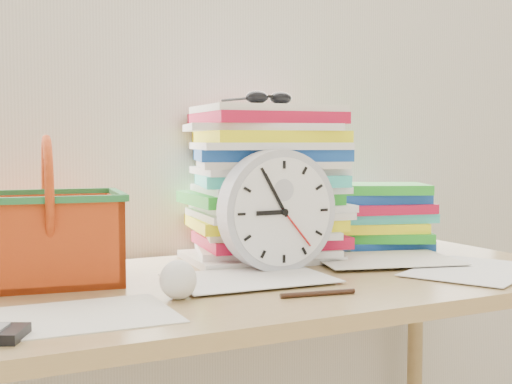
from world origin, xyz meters
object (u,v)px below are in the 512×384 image
book_stack (376,216)px  basket (48,211)px  desk (267,312)px  paper_stack (264,183)px  clock (277,211)px

book_stack → basket: size_ratio=0.99×
desk → paper_stack: paper_stack is taller
book_stack → basket: 0.86m
desk → paper_stack: bearing=63.4°
paper_stack → clock: (-0.05, -0.16, -0.05)m
paper_stack → basket: bearing=-173.5°
clock → book_stack: 0.43m
clock → desk: bearing=-137.5°
paper_stack → clock: paper_stack is taller
desk → paper_stack: size_ratio=3.82×
clock → basket: (-0.47, 0.10, 0.01)m
book_stack → basket: basket is taller
desk → basket: 0.49m
clock → basket: bearing=168.3°
book_stack → clock: bearing=-156.8°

